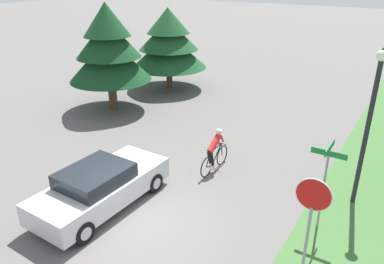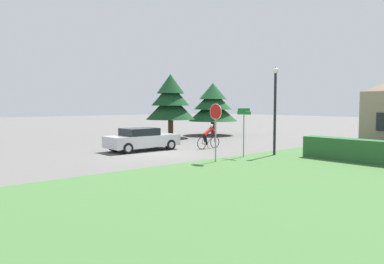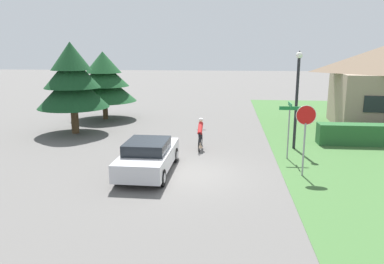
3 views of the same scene
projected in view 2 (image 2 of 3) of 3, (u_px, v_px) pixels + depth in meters
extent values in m
plane|color=#5B5956|center=(156.00, 153.00, 20.83)|extent=(140.00, 140.00, 0.00)
cube|color=#BCBCC1|center=(142.00, 141.00, 21.95)|extent=(1.83, 4.33, 0.66)
cube|color=black|center=(139.00, 132.00, 21.78)|extent=(1.58, 1.96, 0.42)
cylinder|color=black|center=(155.00, 143.00, 23.50)|extent=(0.27, 0.62, 0.62)
cylinder|color=#ADADB2|center=(155.00, 143.00, 23.50)|extent=(0.28, 0.36, 0.36)
cylinder|color=black|center=(170.00, 145.00, 22.31)|extent=(0.27, 0.62, 0.62)
cylinder|color=#ADADB2|center=(170.00, 145.00, 22.31)|extent=(0.28, 0.36, 0.36)
cylinder|color=black|center=(114.00, 146.00, 21.62)|extent=(0.27, 0.62, 0.62)
cylinder|color=#ADADB2|center=(114.00, 146.00, 21.62)|extent=(0.28, 0.36, 0.36)
cylinder|color=black|center=(127.00, 148.00, 20.43)|extent=(0.27, 0.62, 0.62)
cylinder|color=#ADADB2|center=(127.00, 148.00, 20.43)|extent=(0.28, 0.36, 0.36)
torus|color=black|center=(202.00, 143.00, 22.70)|extent=(0.06, 0.74, 0.74)
torus|color=black|center=(215.00, 142.00, 23.38)|extent=(0.06, 0.74, 0.74)
cylinder|color=black|center=(205.00, 140.00, 22.86)|extent=(0.04, 0.19, 0.57)
cylinder|color=black|center=(210.00, 140.00, 23.11)|extent=(0.05, 0.67, 0.65)
cylinder|color=black|center=(209.00, 135.00, 23.04)|extent=(0.06, 0.79, 0.10)
cylinder|color=black|center=(204.00, 144.00, 22.81)|extent=(0.05, 0.35, 0.16)
cylinder|color=black|center=(203.00, 140.00, 22.75)|extent=(0.04, 0.22, 0.46)
cylinder|color=black|center=(214.00, 138.00, 23.33)|extent=(0.04, 0.12, 0.51)
cylinder|color=black|center=(214.00, 134.00, 23.29)|extent=(0.44, 0.04, 0.02)
ellipsoid|color=black|center=(204.00, 136.00, 22.79)|extent=(0.09, 0.20, 0.05)
cylinder|color=black|center=(204.00, 139.00, 22.80)|extent=(0.12, 0.26, 0.48)
cylinder|color=black|center=(206.00, 140.00, 22.91)|extent=(0.12, 0.26, 0.63)
cylinder|color=beige|center=(205.00, 145.00, 22.87)|extent=(0.08, 0.08, 0.30)
cylinder|color=beige|center=(208.00, 146.00, 22.95)|extent=(0.17, 0.08, 0.21)
cylinder|color=red|center=(208.00, 132.00, 22.96)|extent=(0.24, 0.72, 0.57)
cylinder|color=red|center=(211.00, 132.00, 23.12)|extent=(0.08, 0.26, 0.36)
cylinder|color=red|center=(214.00, 131.00, 23.30)|extent=(0.08, 0.26, 0.36)
sphere|color=beige|center=(212.00, 126.00, 23.12)|extent=(0.19, 0.19, 0.19)
ellipsoid|color=white|center=(212.00, 125.00, 23.12)|extent=(0.22, 0.18, 0.12)
cylinder|color=gray|center=(216.00, 140.00, 17.52)|extent=(0.07, 0.07, 2.06)
cylinder|color=red|center=(216.00, 112.00, 17.43)|extent=(0.71, 0.04, 0.71)
cylinder|color=silver|center=(216.00, 112.00, 17.43)|extent=(0.75, 0.04, 0.75)
cylinder|color=black|center=(275.00, 114.00, 19.83)|extent=(0.14, 0.14, 4.35)
sphere|color=white|center=(276.00, 71.00, 19.67)|extent=(0.30, 0.30, 0.30)
cone|color=black|center=(276.00, 68.00, 19.65)|extent=(0.18, 0.18, 0.12)
cylinder|color=gray|center=(244.00, 136.00, 19.17)|extent=(0.06, 0.06, 2.21)
cube|color=#197238|center=(244.00, 113.00, 19.09)|extent=(0.90, 0.03, 0.16)
cube|color=#197238|center=(244.00, 110.00, 19.08)|extent=(0.03, 0.90, 0.16)
cylinder|color=#4C3823|center=(171.00, 129.00, 30.46)|extent=(0.42, 0.42, 1.50)
cone|color=#143D1E|center=(171.00, 107.00, 30.34)|extent=(3.98, 3.98, 2.04)
cone|color=#143D1E|center=(171.00, 94.00, 30.26)|extent=(3.11, 3.11, 1.80)
cone|color=#143D1E|center=(170.00, 84.00, 30.20)|extent=(2.23, 2.23, 1.55)
cylinder|color=#4C3823|center=(213.00, 128.00, 33.16)|extent=(0.35, 0.35, 1.26)
cone|color=#194723|center=(213.00, 110.00, 33.05)|extent=(4.34, 4.34, 1.86)
cone|color=#194723|center=(213.00, 100.00, 32.98)|extent=(3.39, 3.39, 1.64)
cone|color=#194723|center=(213.00, 91.00, 32.92)|extent=(2.43, 2.43, 1.42)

